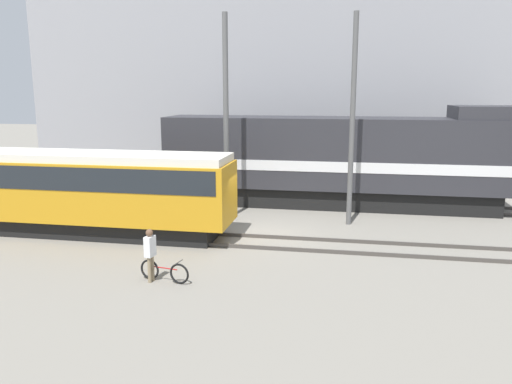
% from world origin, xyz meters
% --- Properties ---
extents(ground_plane, '(120.00, 120.00, 0.00)m').
position_xyz_m(ground_plane, '(0.00, 0.00, 0.00)').
color(ground_plane, gray).
extents(track_near, '(60.00, 1.50, 0.14)m').
position_xyz_m(track_near, '(0.00, -1.06, 0.07)').
color(track_near, '#47423D').
rests_on(track_near, ground).
extents(track_far, '(60.00, 1.51, 0.14)m').
position_xyz_m(track_far, '(0.00, 5.92, 0.07)').
color(track_far, '#47423D').
rests_on(track_far, ground).
extents(building_backdrop, '(32.90, 6.00, 14.66)m').
position_xyz_m(building_backdrop, '(0.00, 13.43, 7.33)').
color(building_backdrop, '#99999E').
rests_on(building_backdrop, ground).
extents(freight_locomotive, '(16.92, 3.04, 5.05)m').
position_xyz_m(freight_locomotive, '(3.01, 5.92, 2.35)').
color(freight_locomotive, black).
rests_on(freight_locomotive, ground).
extents(streetcar, '(10.92, 2.54, 3.34)m').
position_xyz_m(streetcar, '(-6.26, -1.06, 1.91)').
color(streetcar, black).
rests_on(streetcar, ground).
extents(bicycle, '(1.67, 0.50, 0.71)m').
position_xyz_m(bicycle, '(-1.84, -5.41, 0.33)').
color(bicycle, black).
rests_on(bicycle, ground).
extents(person, '(0.28, 0.39, 1.66)m').
position_xyz_m(person, '(-2.24, -5.49, 1.01)').
color(person, '#8C7A5B').
rests_on(person, ground).
extents(utility_pole_left, '(0.24, 0.24, 9.01)m').
position_xyz_m(utility_pole_left, '(-1.78, 2.43, 4.50)').
color(utility_pole_left, '#595959').
rests_on(utility_pole_left, ground).
extents(utility_pole_center, '(0.22, 0.22, 8.90)m').
position_xyz_m(utility_pole_center, '(3.69, 2.43, 4.45)').
color(utility_pole_center, '#595959').
rests_on(utility_pole_center, ground).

